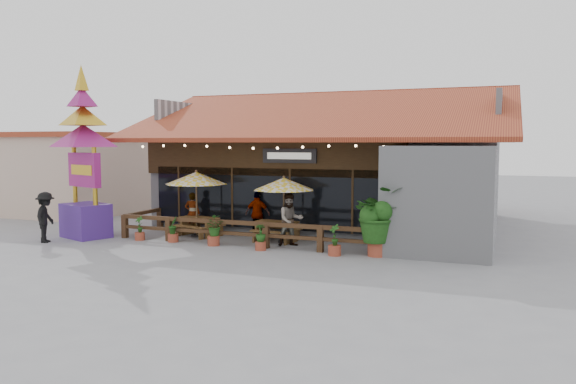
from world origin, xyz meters
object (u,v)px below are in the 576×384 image
at_px(umbrella_right, 284,184).
at_px(picnic_table_left, 199,223).
at_px(umbrella_left, 196,178).
at_px(pedestrian, 46,217).
at_px(picnic_table_right, 276,228).
at_px(thai_sign_tower, 83,140).
at_px(tropical_plant, 378,216).

bearing_deg(umbrella_right, picnic_table_left, 178.23).
height_order(umbrella_left, pedestrian, umbrella_left).
relative_size(umbrella_left, pedestrian, 1.67).
bearing_deg(umbrella_left, picnic_table_right, 1.65).
relative_size(thai_sign_tower, pedestrian, 3.80).
bearing_deg(tropical_plant, picnic_table_left, 169.52).
relative_size(picnic_table_left, thai_sign_tower, 0.26).
bearing_deg(umbrella_right, picnic_table_right, 162.96).
xyz_separation_m(umbrella_left, pedestrian, (-4.56, -3.19, -1.36)).
relative_size(picnic_table_right, pedestrian, 0.88).
distance_m(umbrella_left, picnic_table_left, 1.79).
bearing_deg(tropical_plant, pedestrian, -170.98).
distance_m(picnic_table_right, tropical_plant, 4.42).
bearing_deg(picnic_table_left, pedestrian, -144.53).
relative_size(umbrella_left, thai_sign_tower, 0.44).
distance_m(umbrella_right, picnic_table_left, 4.01).
xyz_separation_m(umbrella_right, picnic_table_right, (-0.34, 0.11, -1.66)).
bearing_deg(umbrella_left, picnic_table_left, 62.62).
xyz_separation_m(umbrella_left, umbrella_right, (3.71, -0.01, -0.13)).
height_order(umbrella_right, picnic_table_left, umbrella_right).
bearing_deg(picnic_table_right, umbrella_left, -178.35).
distance_m(picnic_table_left, tropical_plant, 7.61).
xyz_separation_m(umbrella_left, picnic_table_right, (3.36, 0.10, -1.79)).
xyz_separation_m(picnic_table_left, thai_sign_tower, (-4.00, -1.85, 3.29)).
xyz_separation_m(umbrella_left, thai_sign_tower, (-3.95, -1.75, 1.50)).
distance_m(umbrella_right, pedestrian, 8.94).
height_order(umbrella_right, tropical_plant, umbrella_right).
distance_m(picnic_table_right, thai_sign_tower, 8.23).
distance_m(picnic_table_left, thai_sign_tower, 5.50).
xyz_separation_m(picnic_table_left, tropical_plant, (7.44, -1.38, 0.81)).
xyz_separation_m(umbrella_right, pedestrian, (-8.27, -3.18, -1.23)).
xyz_separation_m(picnic_table_right, pedestrian, (-7.93, -3.28, 0.43)).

